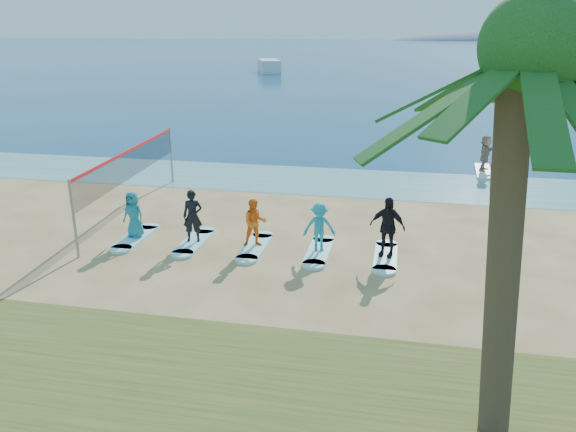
% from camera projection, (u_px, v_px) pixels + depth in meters
% --- Properties ---
extents(ground, '(600.00, 600.00, 0.00)m').
position_uv_depth(ground, '(256.00, 272.00, 16.39)').
color(ground, tan).
rests_on(ground, ground).
extents(shallow_water, '(600.00, 600.00, 0.00)m').
position_uv_depth(shallow_water, '(312.00, 180.00, 26.14)').
color(shallow_water, teal).
rests_on(shallow_water, ground).
extents(ocean, '(600.00, 600.00, 0.00)m').
position_uv_depth(ocean, '(393.00, 51.00, 164.91)').
color(ocean, navy).
rests_on(ocean, ground).
extents(volleyball_net, '(0.70, 9.07, 2.50)m').
position_uv_depth(volleyball_net, '(131.00, 164.00, 21.04)').
color(volleyball_net, gray).
rests_on(volleyball_net, ground).
extents(palm_tree, '(5.60, 5.60, 7.76)m').
position_uv_depth(palm_tree, '(532.00, 50.00, 7.81)').
color(palm_tree, brown).
rests_on(palm_tree, ground).
extents(paddleboard, '(0.89, 3.04, 0.12)m').
position_uv_depth(paddleboard, '(483.00, 171.00, 27.52)').
color(paddleboard, silver).
rests_on(paddleboard, ground).
extents(paddleboarder, '(1.03, 1.67, 1.72)m').
position_uv_depth(paddleboarder, '(485.00, 153.00, 27.22)').
color(paddleboarder, tan).
rests_on(paddleboarder, paddleboard).
extents(boat_offshore_a, '(5.25, 8.03, 1.92)m').
position_uv_depth(boat_offshore_a, '(269.00, 72.00, 87.60)').
color(boat_offshore_a, silver).
rests_on(boat_offshore_a, ground).
extents(boat_offshore_b, '(3.44, 5.75, 1.55)m').
position_uv_depth(boat_offshore_b, '(525.00, 59.00, 121.89)').
color(boat_offshore_b, silver).
rests_on(boat_offshore_b, ground).
extents(surfboard_0, '(0.70, 2.20, 0.09)m').
position_uv_depth(surfboard_0, '(136.00, 238.00, 18.93)').
color(surfboard_0, '#A4F3FF').
rests_on(surfboard_0, ground).
extents(student_0, '(0.85, 0.65, 1.56)m').
position_uv_depth(student_0, '(134.00, 214.00, 18.66)').
color(student_0, teal).
rests_on(student_0, surfboard_0).
extents(surfboard_1, '(0.70, 2.20, 0.09)m').
position_uv_depth(surfboard_1, '(194.00, 242.00, 18.54)').
color(surfboard_1, '#A4F3FF').
rests_on(surfboard_1, ground).
extents(student_1, '(0.71, 0.55, 1.73)m').
position_uv_depth(student_1, '(193.00, 216.00, 18.24)').
color(student_1, black).
rests_on(student_1, surfboard_1).
extents(surfboard_2, '(0.70, 2.20, 0.09)m').
position_uv_depth(surfboard_2, '(255.00, 247.00, 18.14)').
color(surfboard_2, '#A4F3FF').
rests_on(surfboard_2, ground).
extents(student_2, '(0.91, 0.81, 1.56)m').
position_uv_depth(student_2, '(255.00, 223.00, 17.88)').
color(student_2, orange).
rests_on(student_2, surfboard_2).
extents(surfboard_3, '(0.70, 2.20, 0.09)m').
position_uv_depth(surfboard_3, '(319.00, 252.00, 17.75)').
color(surfboard_3, '#A4F3FF').
rests_on(surfboard_3, ground).
extents(student_3, '(1.12, 0.82, 1.56)m').
position_uv_depth(student_3, '(319.00, 227.00, 17.49)').
color(student_3, teal).
rests_on(student_3, surfboard_3).
extents(surfboard_4, '(0.70, 2.20, 0.09)m').
position_uv_depth(surfboard_4, '(385.00, 257.00, 17.36)').
color(surfboard_4, '#A4F3FF').
rests_on(surfboard_4, ground).
extents(student_4, '(1.18, 0.72, 1.88)m').
position_uv_depth(student_4, '(387.00, 227.00, 17.04)').
color(student_4, black).
rests_on(student_4, surfboard_4).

